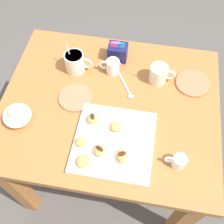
{
  "coord_description": "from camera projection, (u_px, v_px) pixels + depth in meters",
  "views": [
    {
      "loc": [
        0.13,
        -0.65,
        1.71
      ],
      "look_at": [
        0.02,
        -0.06,
        0.74
      ],
      "focal_mm": 43.66,
      "sensor_mm": 36.0,
      "label": 1
    }
  ],
  "objects": [
    {
      "name": "saucer_coral_right",
      "position": [
        76.0,
        98.0,
        1.2
      ],
      "size": [
        0.15,
        0.15,
        0.01
      ],
      "primitive_type": "cylinder",
      "color": "#E5704C",
      "rests_on": "dining_table"
    },
    {
      "name": "chocolate_drizzle_4",
      "position": [
        100.0,
        149.0,
        1.01
      ],
      "size": [
        0.04,
        0.03,
        0.0
      ],
      "primitive_type": "ellipsoid",
      "rotation": [
        0.0,
        0.0,
        5.77
      ],
      "color": "#381E11",
      "rests_on": "beignet_4"
    },
    {
      "name": "ground_plane",
      "position": [
        110.0,
        164.0,
        1.8
      ],
      "size": [
        8.0,
        8.0,
        0.0
      ],
      "primitive_type": "plane",
      "color": "#514C47"
    },
    {
      "name": "beignet_4",
      "position": [
        100.0,
        151.0,
        1.03
      ],
      "size": [
        0.07,
        0.07,
        0.04
      ],
      "primitive_type": "ellipsoid",
      "rotation": [
        0.0,
        0.0,
        5.69
      ],
      "color": "#DBA351",
      "rests_on": "pastry_plate_square"
    },
    {
      "name": "beignet_0",
      "position": [
        116.0,
        127.0,
        1.09
      ],
      "size": [
        0.05,
        0.05,
        0.03
      ],
      "primitive_type": "ellipsoid",
      "rotation": [
        0.0,
        0.0,
        4.64
      ],
      "color": "#DBA351",
      "rests_on": "pastry_plate_square"
    },
    {
      "name": "ice_cream_bowl",
      "position": [
        17.0,
        115.0,
        1.11
      ],
      "size": [
        0.12,
        0.12,
        0.09
      ],
      "color": "white",
      "rests_on": "dining_table"
    },
    {
      "name": "pastry_plate_square",
      "position": [
        114.0,
        142.0,
        1.08
      ],
      "size": [
        0.31,
        0.31,
        0.02
      ],
      "primitive_type": "cube",
      "color": "white",
      "rests_on": "dining_table"
    },
    {
      "name": "beignet_1",
      "position": [
        93.0,
        119.0,
        1.11
      ],
      "size": [
        0.06,
        0.06,
        0.04
      ],
      "primitive_type": "ellipsoid",
      "rotation": [
        0.0,
        0.0,
        5.3
      ],
      "color": "#DBA351",
      "rests_on": "pastry_plate_square"
    },
    {
      "name": "saucer_coral_left",
      "position": [
        193.0,
        83.0,
        1.24
      ],
      "size": [
        0.16,
        0.16,
        0.01
      ],
      "primitive_type": "cylinder",
      "color": "#E5704C",
      "rests_on": "dining_table"
    },
    {
      "name": "coffee_mug_cream_left",
      "position": [
        75.0,
        62.0,
        1.25
      ],
      "size": [
        0.13,
        0.09,
        0.14
      ],
      "color": "silver",
      "rests_on": "dining_table"
    },
    {
      "name": "coffee_mug_cream_right",
      "position": [
        159.0,
        74.0,
        1.22
      ],
      "size": [
        0.12,
        0.08,
        0.13
      ],
      "color": "silver",
      "rests_on": "dining_table"
    },
    {
      "name": "sugar_caddy",
      "position": [
        118.0,
        52.0,
        1.3
      ],
      "size": [
        0.09,
        0.07,
        0.11
      ],
      "color": "#191E51",
      "rests_on": "dining_table"
    },
    {
      "name": "loose_spoon_near_saucer",
      "position": [
        127.0,
        88.0,
        1.23
      ],
      "size": [
        0.09,
        0.14,
        0.01
      ],
      "color": "silver",
      "rests_on": "dining_table"
    },
    {
      "name": "beignet_3",
      "position": [
        122.0,
        156.0,
        1.02
      ],
      "size": [
        0.05,
        0.06,
        0.04
      ],
      "primitive_type": "ellipsoid",
      "rotation": [
        0.0,
        0.0,
        3.35
      ],
      "color": "#DBA351",
      "rests_on": "pastry_plate_square"
    },
    {
      "name": "chocolate_sauce_pitcher",
      "position": [
        179.0,
        161.0,
        1.01
      ],
      "size": [
        0.09,
        0.05,
        0.06
      ],
      "color": "white",
      "rests_on": "dining_table"
    },
    {
      "name": "cream_pitcher_white",
      "position": [
        112.0,
        66.0,
        1.25
      ],
      "size": [
        0.1,
        0.06,
        0.07
      ],
      "color": "white",
      "rests_on": "dining_table"
    },
    {
      "name": "chocolate_drizzle_3",
      "position": [
        122.0,
        154.0,
        1.0
      ],
      "size": [
        0.03,
        0.03,
        0.0
      ],
      "primitive_type": "ellipsoid",
      "rotation": [
        0.0,
        0.0,
        3.61
      ],
      "color": "#381E11",
      "rests_on": "beignet_3"
    },
    {
      "name": "beignet_5",
      "position": [
        81.0,
        142.0,
        1.06
      ],
      "size": [
        0.06,
        0.06,
        0.03
      ],
      "primitive_type": "ellipsoid",
      "rotation": [
        0.0,
        0.0,
        3.64
      ],
      "color": "#DBA351",
      "rests_on": "pastry_plate_square"
    },
    {
      "name": "chocolate_drizzle_1",
      "position": [
        92.0,
        116.0,
        1.09
      ],
      "size": [
        0.03,
        0.04,
        0.0
      ],
      "primitive_type": "ellipsoid",
      "rotation": [
        0.0,
        0.0,
        5.16
      ],
      "color": "#381E11",
      "rests_on": "beignet_1"
    },
    {
      "name": "beignet_2",
      "position": [
        83.0,
        161.0,
        1.01
      ],
      "size": [
        0.06,
        0.06,
        0.03
      ],
      "primitive_type": "ellipsoid",
      "rotation": [
        0.0,
        0.0,
        4.52
      ],
      "color": "#DBA351",
      "rests_on": "pastry_plate_square"
    },
    {
      "name": "dining_table",
      "position": [
        110.0,
        119.0,
        1.31
      ],
      "size": [
        0.95,
        0.79,
        0.72
      ],
      "color": "#A36633",
      "rests_on": "ground_plane"
    }
  ]
}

